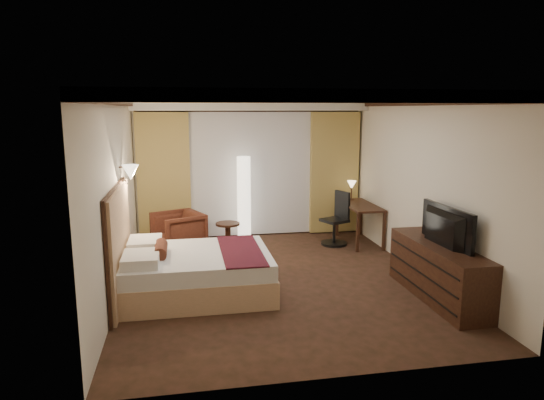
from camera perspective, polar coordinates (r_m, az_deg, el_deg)
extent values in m
cube|color=black|center=(7.38, 0.57, -9.37)|extent=(4.50, 5.50, 0.01)
cube|color=white|center=(6.94, 0.62, 12.07)|extent=(4.50, 5.50, 0.01)
cube|color=silver|center=(9.72, -2.53, 3.68)|extent=(4.50, 0.02, 2.70)
cube|color=silver|center=(6.97, -17.88, 0.40)|extent=(0.02, 5.50, 2.70)
cube|color=silver|center=(7.78, 17.08, 1.47)|extent=(0.02, 5.50, 2.70)
cube|color=white|center=(9.40, -2.38, 11.07)|extent=(4.50, 0.50, 0.20)
cube|color=silver|center=(9.66, -2.46, 3.03)|extent=(2.48, 0.04, 2.45)
cube|color=tan|center=(9.51, -12.61, 2.67)|extent=(1.00, 0.14, 2.45)
cube|color=tan|center=(9.98, 7.32, 3.20)|extent=(1.00, 0.14, 2.45)
imported|color=#432014|center=(8.80, -10.98, -3.53)|extent=(0.98, 1.01, 0.81)
imported|color=black|center=(6.76, 19.09, -2.23)|extent=(0.71, 1.18, 0.15)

